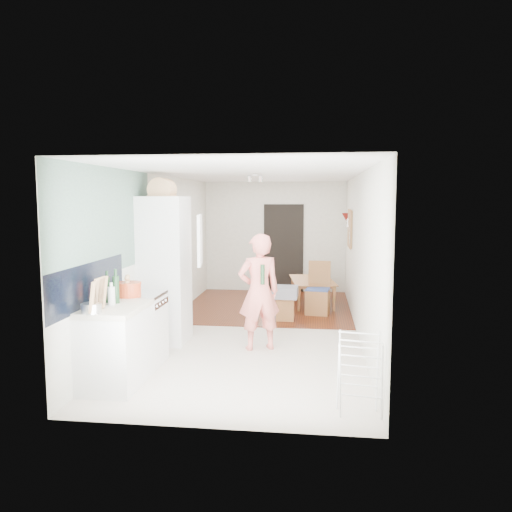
% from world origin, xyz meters
% --- Properties ---
extents(room_shell, '(3.20, 7.00, 2.50)m').
position_xyz_m(room_shell, '(0.00, 0.00, 1.25)').
color(room_shell, white).
rests_on(room_shell, ground).
extents(floor, '(3.20, 7.00, 0.01)m').
position_xyz_m(floor, '(0.00, 0.00, 0.00)').
color(floor, beige).
rests_on(floor, ground).
extents(wood_floor_overlay, '(3.20, 3.30, 0.01)m').
position_xyz_m(wood_floor_overlay, '(0.00, 1.85, 0.01)').
color(wood_floor_overlay, '#5C2209').
rests_on(wood_floor_overlay, room_shell).
extents(sage_wall_panel, '(0.02, 3.00, 1.30)m').
position_xyz_m(sage_wall_panel, '(-1.59, -2.00, 1.85)').
color(sage_wall_panel, gray).
rests_on(sage_wall_panel, room_shell).
extents(tile_splashback, '(0.02, 1.90, 0.50)m').
position_xyz_m(tile_splashback, '(-1.59, -2.55, 1.15)').
color(tile_splashback, black).
rests_on(tile_splashback, room_shell).
extents(doorway_recess, '(0.90, 0.04, 2.00)m').
position_xyz_m(doorway_recess, '(0.20, 3.48, 1.00)').
color(doorway_recess, black).
rests_on(doorway_recess, room_shell).
extents(base_cabinet, '(0.60, 0.90, 0.86)m').
position_xyz_m(base_cabinet, '(-1.30, -2.55, 0.43)').
color(base_cabinet, silver).
rests_on(base_cabinet, room_shell).
extents(worktop, '(0.62, 0.92, 0.06)m').
position_xyz_m(worktop, '(-1.30, -2.55, 0.89)').
color(worktop, beige).
rests_on(worktop, room_shell).
extents(range_cooker, '(0.60, 0.60, 0.88)m').
position_xyz_m(range_cooker, '(-1.30, -1.80, 0.44)').
color(range_cooker, silver).
rests_on(range_cooker, room_shell).
extents(cooker_top, '(0.60, 0.60, 0.04)m').
position_xyz_m(cooker_top, '(-1.30, -1.80, 0.90)').
color(cooker_top, silver).
rests_on(cooker_top, room_shell).
extents(fridge_housing, '(0.66, 0.66, 2.15)m').
position_xyz_m(fridge_housing, '(-1.27, -0.78, 1.07)').
color(fridge_housing, silver).
rests_on(fridge_housing, room_shell).
extents(fridge_door, '(0.14, 0.56, 0.70)m').
position_xyz_m(fridge_door, '(-0.66, -1.08, 1.55)').
color(fridge_door, silver).
rests_on(fridge_door, room_shell).
extents(fridge_interior, '(0.02, 0.52, 0.66)m').
position_xyz_m(fridge_interior, '(-0.96, -0.78, 1.55)').
color(fridge_interior, white).
rests_on(fridge_interior, room_shell).
extents(pinboard, '(0.03, 0.90, 0.70)m').
position_xyz_m(pinboard, '(1.58, 1.90, 1.55)').
color(pinboard, '#AD894C').
rests_on(pinboard, room_shell).
extents(pinboard_frame, '(0.00, 0.94, 0.74)m').
position_xyz_m(pinboard_frame, '(1.57, 1.90, 1.55)').
color(pinboard_frame, '#995831').
rests_on(pinboard_frame, room_shell).
extents(wall_sconce, '(0.18, 0.18, 0.16)m').
position_xyz_m(wall_sconce, '(1.54, 2.55, 1.75)').
color(wall_sconce, maroon).
rests_on(wall_sconce, room_shell).
extents(person, '(0.83, 0.69, 1.94)m').
position_xyz_m(person, '(0.15, -0.98, 0.97)').
color(person, '#F67C70').
rests_on(person, floor).
extents(dining_table, '(0.84, 1.31, 0.43)m').
position_xyz_m(dining_table, '(0.90, 2.12, 0.22)').
color(dining_table, '#995831').
rests_on(dining_table, floor).
extents(dining_chair, '(0.46, 0.46, 0.97)m').
position_xyz_m(dining_chair, '(0.98, 1.27, 0.49)').
color(dining_chair, '#995831').
rests_on(dining_chair, floor).
extents(stool, '(0.31, 0.31, 0.40)m').
position_xyz_m(stool, '(0.42, 0.73, 0.20)').
color(stool, '#995831').
rests_on(stool, floor).
extents(grey_drape, '(0.44, 0.44, 0.19)m').
position_xyz_m(grey_drape, '(0.41, 0.74, 0.50)').
color(grey_drape, gray).
rests_on(grey_drape, stool).
extents(drying_rack, '(0.47, 0.43, 0.80)m').
position_xyz_m(drying_rack, '(1.38, -3.02, 0.40)').
color(drying_rack, silver).
rests_on(drying_rack, floor).
extents(bread_bin, '(0.40, 0.39, 0.19)m').
position_xyz_m(bread_bin, '(-1.27, -0.78, 2.25)').
color(bread_bin, tan).
rests_on(bread_bin, fridge_housing).
extents(red_casserole, '(0.35, 0.35, 0.18)m').
position_xyz_m(red_casserole, '(-1.33, -2.01, 1.01)').
color(red_casserole, '#D04521').
rests_on(red_casserole, cooker_top).
extents(steel_pan, '(0.24, 0.24, 0.10)m').
position_xyz_m(steel_pan, '(-1.39, -2.93, 0.97)').
color(steel_pan, silver).
rests_on(steel_pan, worktop).
extents(held_bottle, '(0.06, 0.06, 0.28)m').
position_xyz_m(held_bottle, '(0.22, -1.13, 1.09)').
color(held_bottle, '#1B3D1F').
rests_on(held_bottle, person).
extents(bottle_a, '(0.08, 0.08, 0.32)m').
position_xyz_m(bottle_a, '(-1.33, -2.41, 1.08)').
color(bottle_a, '#1B3D1F').
rests_on(bottle_a, worktop).
extents(bottle_b, '(0.07, 0.07, 0.30)m').
position_xyz_m(bottle_b, '(-1.45, -2.38, 1.07)').
color(bottle_b, '#1B3D1F').
rests_on(bottle_b, worktop).
extents(bottle_c, '(0.09, 0.09, 0.20)m').
position_xyz_m(bottle_c, '(-1.35, -2.50, 1.02)').
color(bottle_c, silver).
rests_on(bottle_c, worktop).
extents(pepper_mill_front, '(0.07, 0.07, 0.21)m').
position_xyz_m(pepper_mill_front, '(-1.34, -2.02, 1.03)').
color(pepper_mill_front, tan).
rests_on(pepper_mill_front, worktop).
extents(pepper_mill_back, '(0.07, 0.07, 0.21)m').
position_xyz_m(pepper_mill_back, '(-1.33, -2.08, 1.02)').
color(pepper_mill_back, tan).
rests_on(pepper_mill_back, worktop).
extents(chopping_boards, '(0.07, 0.28, 0.37)m').
position_xyz_m(chopping_boards, '(-1.34, -2.87, 1.11)').
color(chopping_boards, tan).
rests_on(chopping_boards, worktop).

